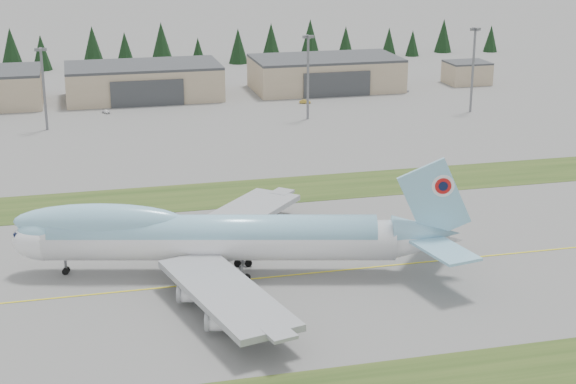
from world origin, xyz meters
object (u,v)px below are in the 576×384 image
object	(u,v)px
hangar_right	(326,73)
service_vehicle_b	(305,103)
boeing_747_freighter	(215,236)
service_vehicle_c	(405,91)
service_vehicle_a	(106,113)
hangar_center	(143,81)

from	to	relation	value
hangar_right	service_vehicle_b	world-z (taller)	hangar_right
boeing_747_freighter	service_vehicle_c	distance (m)	161.19
boeing_747_freighter	service_vehicle_a	distance (m)	127.19
boeing_747_freighter	service_vehicle_a	bearing A→B (deg)	109.10
hangar_center	hangar_right	xyz separation A→B (m)	(60.00, 0.00, 0.00)
hangar_right	service_vehicle_a	size ratio (longest dim) A/B	14.86
service_vehicle_a	service_vehicle_c	distance (m)	97.89
service_vehicle_a	service_vehicle_c	world-z (taller)	service_vehicle_a
boeing_747_freighter	hangar_center	distance (m)	146.29
hangar_right	service_vehicle_c	world-z (taller)	hangar_right
service_vehicle_c	service_vehicle_a	bearing A→B (deg)	-173.72
boeing_747_freighter	hangar_center	world-z (taller)	boeing_747_freighter
hangar_center	service_vehicle_c	distance (m)	85.26
boeing_747_freighter	service_vehicle_b	world-z (taller)	boeing_747_freighter
boeing_747_freighter	service_vehicle_b	distance (m)	135.12
hangar_center	service_vehicle_c	xyz separation A→B (m)	(84.51, -9.90, -5.39)
service_vehicle_b	service_vehicle_c	world-z (taller)	service_vehicle_b
hangar_center	service_vehicle_b	size ratio (longest dim) A/B	13.78
service_vehicle_a	service_vehicle_b	xyz separation A→B (m)	(60.38, -0.60, 0.00)
boeing_747_freighter	service_vehicle_b	xyz separation A→B (m)	(48.65, 125.89, -6.52)
hangar_center	hangar_right	size ratio (longest dim) A/B	1.00
hangar_center	service_vehicle_c	world-z (taller)	hangar_center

